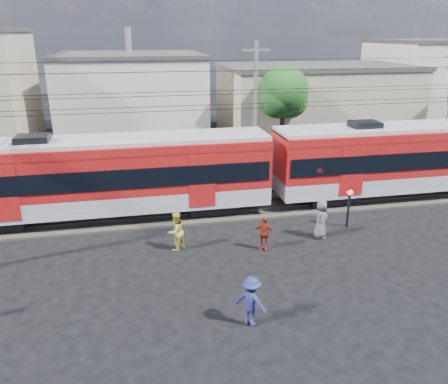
% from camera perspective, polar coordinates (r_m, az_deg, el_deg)
% --- Properties ---
extents(ground, '(120.00, 120.00, 0.00)m').
position_cam_1_polar(ground, '(16.06, -2.92, -13.75)').
color(ground, black).
rests_on(ground, ground).
extents(track_bed, '(70.00, 3.40, 0.12)m').
position_cam_1_polar(track_bed, '(23.07, -5.98, -2.66)').
color(track_bed, '#2D2823').
rests_on(track_bed, ground).
extents(rail_near, '(70.00, 0.12, 0.12)m').
position_cam_1_polar(rail_near, '(22.34, -5.79, -3.10)').
color(rail_near, '#59544C').
rests_on(rail_near, track_bed).
extents(rail_far, '(70.00, 0.12, 0.12)m').
position_cam_1_polar(rail_far, '(23.72, -6.18, -1.70)').
color(rail_far, '#59544C').
rests_on(rail_far, track_bed).
extents(commuter_train, '(50.30, 3.08, 4.17)m').
position_cam_1_polar(commuter_train, '(22.23, -14.44, 2.34)').
color(commuter_train, black).
rests_on(commuter_train, ground).
extents(building_midwest, '(12.24, 12.24, 7.30)m').
position_cam_1_polar(building_midwest, '(40.55, -11.90, 12.20)').
color(building_midwest, beige).
rests_on(building_midwest, ground).
extents(building_mideast, '(16.32, 10.20, 6.30)m').
position_cam_1_polar(building_mideast, '(40.87, 11.67, 11.56)').
color(building_mideast, gray).
rests_on(building_mideast, ground).
extents(building_east, '(10.20, 10.20, 8.30)m').
position_cam_1_polar(building_east, '(51.13, 24.94, 12.93)').
color(building_east, beige).
rests_on(building_east, ground).
extents(utility_pole_mid, '(1.80, 0.24, 8.50)m').
position_cam_1_polar(utility_pole_mid, '(29.62, 4.09, 11.50)').
color(utility_pole_mid, slate).
rests_on(utility_pole_mid, ground).
extents(tree_near, '(3.82, 3.64, 6.72)m').
position_cam_1_polar(tree_near, '(33.48, 8.04, 12.57)').
color(tree_near, '#382619').
rests_on(tree_near, ground).
extents(pedestrian_b, '(1.07, 1.04, 1.74)m').
position_cam_1_polar(pedestrian_b, '(19.02, -6.31, -5.14)').
color(pedestrian_b, gold).
rests_on(pedestrian_b, ground).
extents(pedestrian_c, '(1.25, 1.23, 1.73)m').
position_cam_1_polar(pedestrian_c, '(14.40, 3.59, -14.06)').
color(pedestrian_c, navy).
rests_on(pedestrian_c, ground).
extents(pedestrian_d, '(0.99, 0.72, 1.56)m').
position_cam_1_polar(pedestrian_d, '(19.01, 5.21, -5.40)').
color(pedestrian_d, maroon).
rests_on(pedestrian_d, ground).
extents(pedestrian_e, '(0.73, 0.98, 1.83)m').
position_cam_1_polar(pedestrian_e, '(20.49, 12.54, -3.48)').
color(pedestrian_e, '#515055').
rests_on(pedestrian_e, ground).
extents(crossing_signal, '(0.29, 0.29, 1.98)m').
position_cam_1_polar(crossing_signal, '(21.75, 16.03, -1.09)').
color(crossing_signal, black).
rests_on(crossing_signal, ground).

